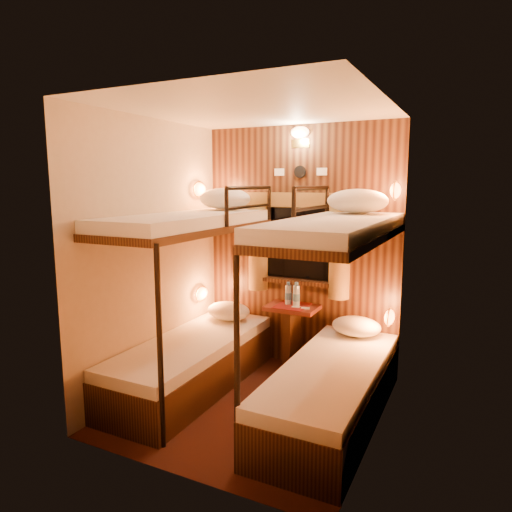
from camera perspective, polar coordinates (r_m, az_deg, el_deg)
The scene contains 22 objects.
floor at distance 4.03m, azimuth -0.31°, elevation -18.10°, with size 2.10×2.10×0.00m, color #3A160F.
ceiling at distance 3.63m, azimuth -0.34°, elevation 17.96°, with size 2.10×2.10×0.00m, color silver.
wall_back at distance 4.59m, azimuth 5.55°, elevation 1.02°, with size 2.40×2.40×0.00m, color #C6B293.
wall_front at distance 2.76m, azimuth -10.15°, elevation -4.44°, with size 2.40×2.40×0.00m, color #C6B293.
wall_left at distance 4.18m, azimuth -12.68°, elevation 0.05°, with size 2.40×2.40×0.00m, color #C6B293.
wall_right at distance 3.32m, azimuth 15.29°, elevation -2.34°, with size 2.40×2.40×0.00m, color #C6B293.
back_panel at distance 4.58m, azimuth 5.48°, elevation 1.00°, with size 2.00×0.03×2.40m, color black.
bunk_left at distance 4.18m, azimuth -7.96°, elevation -8.88°, with size 0.72×1.90×1.82m.
bunk_right at distance 3.64m, azimuth 9.53°, elevation -11.64°, with size 0.72×1.90×1.82m.
window at distance 4.55m, azimuth 5.34°, elevation 0.71°, with size 1.00×0.12×0.79m.
curtains at distance 4.51m, azimuth 5.20°, elevation 1.70°, with size 1.10×0.22×1.00m.
back_fixtures at distance 4.52m, azimuth 5.52°, elevation 14.18°, with size 0.54×0.09×0.48m.
reading_lamps at distance 4.26m, azimuth 3.89°, elevation 0.97°, with size 2.00×0.20×1.25m.
table at distance 4.59m, azimuth 4.50°, elevation -9.05°, with size 0.50×0.34×0.66m.
bottle_left at distance 4.54m, azimuth 4.05°, elevation -4.87°, with size 0.07×0.07×0.23m.
bottle_right at distance 4.47m, azimuth 5.06°, elevation -5.01°, with size 0.07×0.07×0.24m.
sachet_a at distance 4.44m, azimuth 6.19°, elevation -6.49°, with size 0.08×0.06×0.01m, color silver.
sachet_b at distance 4.47m, azimuth 5.02°, elevation -6.37°, with size 0.08×0.06×0.01m, color silver.
pillow_lower_left at distance 4.71m, azimuth -3.45°, elevation -6.86°, with size 0.46×0.33×0.18m, color silver.
pillow_lower_right at distance 4.32m, azimuth 12.43°, elevation -8.58°, with size 0.45×0.32×0.18m, color silver.
pillow_upper_left at distance 4.49m, azimuth -3.93°, elevation 7.16°, with size 0.53×0.38×0.21m, color silver.
pillow_upper_right at distance 4.01m, azimuth 12.56°, elevation 6.73°, with size 0.53×0.38×0.21m, color silver.
Camera 1 is at (1.61, -3.21, 1.84)m, focal length 32.00 mm.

